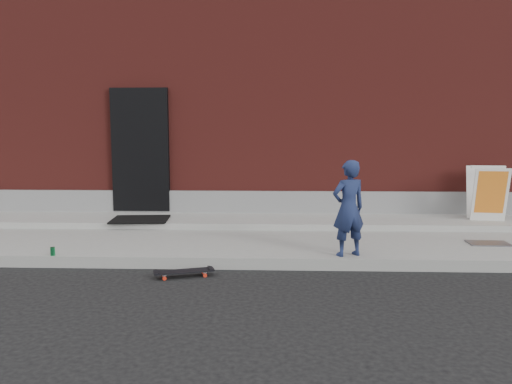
{
  "coord_description": "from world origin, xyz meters",
  "views": [
    {
      "loc": [
        -0.13,
        -6.13,
        1.75
      ],
      "look_at": [
        -0.39,
        0.8,
        0.9
      ],
      "focal_mm": 35.0,
      "sensor_mm": 36.0,
      "label": 1
    }
  ],
  "objects_px": {
    "child": "(349,208)",
    "pizza_sign": "(487,193)",
    "soda_can": "(53,251)",
    "skateboard": "(184,272)"
  },
  "relations": [
    {
      "from": "child",
      "to": "skateboard",
      "type": "distance_m",
      "value": 2.21
    },
    {
      "from": "pizza_sign",
      "to": "soda_can",
      "type": "relative_size",
      "value": 8.27
    },
    {
      "from": "child",
      "to": "soda_can",
      "type": "distance_m",
      "value": 3.85
    },
    {
      "from": "child",
      "to": "soda_can",
      "type": "relative_size",
      "value": 11.11
    },
    {
      "from": "pizza_sign",
      "to": "skateboard",
      "type": "bearing_deg",
      "value": -150.07
    },
    {
      "from": "pizza_sign",
      "to": "soda_can",
      "type": "distance_m",
      "value": 6.87
    },
    {
      "from": "pizza_sign",
      "to": "soda_can",
      "type": "bearing_deg",
      "value": -160.27
    },
    {
      "from": "child",
      "to": "pizza_sign",
      "type": "distance_m",
      "value": 3.42
    },
    {
      "from": "child",
      "to": "skateboard",
      "type": "relative_size",
      "value": 1.72
    },
    {
      "from": "pizza_sign",
      "to": "child",
      "type": "bearing_deg",
      "value": -140.73
    }
  ]
}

